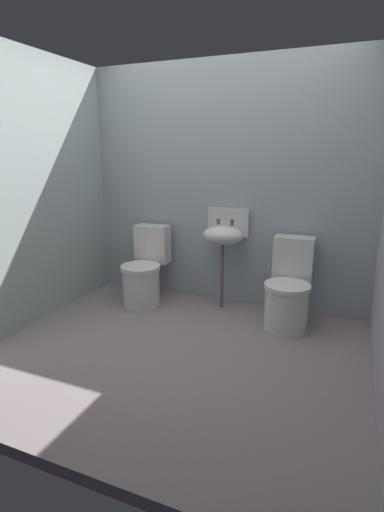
# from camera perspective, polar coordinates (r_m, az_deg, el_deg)

# --- Properties ---
(ground_plane) EXTENTS (3.27, 2.65, 0.08)m
(ground_plane) POSITION_cam_1_polar(r_m,az_deg,el_deg) (3.21, -1.97, -14.10)
(ground_plane) COLOR gray
(wall_back) EXTENTS (3.27, 0.10, 2.38)m
(wall_back) POSITION_cam_1_polar(r_m,az_deg,el_deg) (3.92, 5.08, 10.20)
(wall_back) COLOR #96A3A9
(wall_back) RESTS_ON ground
(wall_left) EXTENTS (0.10, 2.45, 2.38)m
(wall_left) POSITION_cam_1_polar(r_m,az_deg,el_deg) (3.76, -22.86, 8.86)
(wall_left) COLOR #94A4A1
(wall_left) RESTS_ON ground
(toilet_left) EXTENTS (0.42, 0.61, 0.78)m
(toilet_left) POSITION_cam_1_polar(r_m,az_deg,el_deg) (4.02, -7.06, -2.42)
(toilet_left) COLOR silver
(toilet_left) RESTS_ON ground
(toilet_right) EXTENTS (0.40, 0.59, 0.78)m
(toilet_right) POSITION_cam_1_polar(r_m,az_deg,el_deg) (3.56, 14.12, -5.12)
(toilet_right) COLOR silver
(toilet_right) RESTS_ON ground
(sink) EXTENTS (0.42, 0.35, 0.99)m
(sink) POSITION_cam_1_polar(r_m,az_deg,el_deg) (3.76, 4.74, 3.26)
(sink) COLOR #635C4E
(sink) RESTS_ON ground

